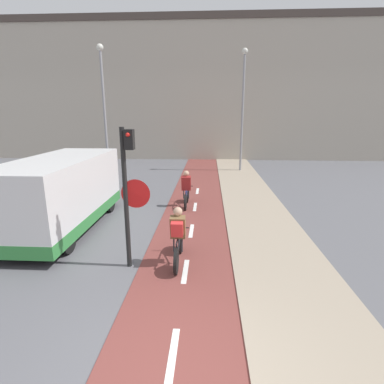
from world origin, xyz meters
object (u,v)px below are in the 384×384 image
at_px(traffic_light_pole, 128,184).
at_px(street_lamp_sidewalk, 243,99).
at_px(van, 61,194).
at_px(cyclist_far, 186,190).
at_px(street_lamp_far, 104,100).
at_px(cyclist_near, 178,237).

relative_size(traffic_light_pole, street_lamp_sidewalk, 0.45).
bearing_deg(van, cyclist_far, 34.16).
height_order(traffic_light_pole, street_lamp_far, street_lamp_far).
xyz_separation_m(traffic_light_pole, street_lamp_sidewalk, (3.86, 12.77, 2.39)).
bearing_deg(cyclist_near, cyclist_far, 91.81).
xyz_separation_m(traffic_light_pole, van, (-2.82, 2.36, -0.92)).
bearing_deg(cyclist_near, street_lamp_far, 116.63).
xyz_separation_m(street_lamp_far, van, (1.15, -7.94, -3.21)).
distance_m(cyclist_near, cyclist_far, 4.72).
relative_size(street_lamp_far, cyclist_near, 4.16).
bearing_deg(cyclist_far, street_lamp_sidewalk, 69.65).
bearing_deg(cyclist_near, traffic_light_pole, -169.83).
bearing_deg(street_lamp_far, cyclist_near, -63.37).
height_order(cyclist_near, cyclist_far, cyclist_near).
height_order(traffic_light_pole, van, traffic_light_pole).
distance_m(traffic_light_pole, street_lamp_sidewalk, 13.56).
relative_size(street_lamp_sidewalk, cyclist_near, 4.28).
bearing_deg(traffic_light_pole, cyclist_far, 79.12).
xyz_separation_m(cyclist_near, cyclist_far, (-0.15, 4.72, -0.04)).
xyz_separation_m(cyclist_far, van, (-3.77, -2.56, 0.46)).
bearing_deg(traffic_light_pole, street_lamp_far, 111.09).
distance_m(street_lamp_far, cyclist_far, 8.17).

